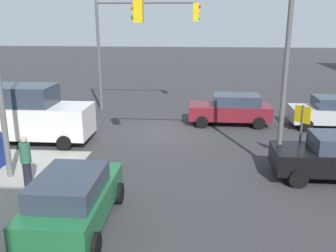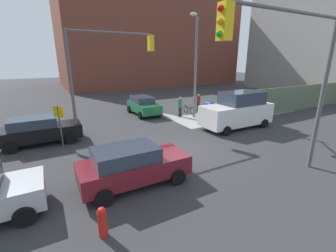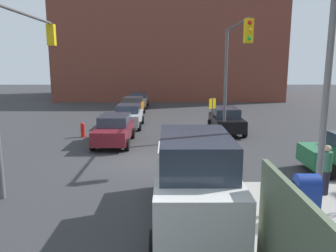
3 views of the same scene
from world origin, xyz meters
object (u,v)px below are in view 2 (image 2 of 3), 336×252
at_px(fire_hydrant, 102,221).
at_px(bicycle_leaning_on_fence, 189,110).
at_px(street_lamp_corner, 195,61).
at_px(hatchback_black, 39,130).
at_px(van_white_delivery, 238,110).
at_px(sedan_maroon, 132,165).
at_px(traffic_signal_se_corner, 293,64).
at_px(pedestrian_waiting, 180,106).
at_px(mailbox_blue, 209,109).
at_px(hatchback_green, 143,105).
at_px(smokestack, 220,38).
at_px(pedestrian_crossing, 198,103).
at_px(traffic_signal_nw_corner, 106,63).

relative_size(fire_hydrant, bicycle_leaning_on_fence, 0.54).
relative_size(street_lamp_corner, hatchback_black, 1.82).
distance_m(van_white_delivery, bicycle_leaning_on_fence, 5.51).
xyz_separation_m(hatchback_black, bicycle_leaning_on_fence, (12.10, 2.23, -0.50)).
xyz_separation_m(sedan_maroon, bicycle_leaning_on_fence, (8.87, 9.15, -0.50)).
distance_m(traffic_signal_se_corner, pedestrian_waiting, 11.80).
distance_m(mailbox_blue, hatchback_green, 5.92).
bearing_deg(pedestrian_waiting, smokestack, 178.55).
height_order(hatchback_green, van_white_delivery, van_white_delivery).
xyz_separation_m(street_lamp_corner, pedestrian_crossing, (1.85, 1.88, -3.82)).
height_order(sedan_maroon, van_white_delivery, van_white_delivery).
bearing_deg(pedestrian_crossing, traffic_signal_se_corner, 44.21).
xyz_separation_m(fire_hydrant, pedestrian_crossing, (11.80, 11.60, 0.39)).
xyz_separation_m(smokestack, van_white_delivery, (-22.42, -28.20, -7.96)).
height_order(hatchback_black, van_white_delivery, van_white_delivery).
xyz_separation_m(fire_hydrant, van_white_delivery, (11.18, 6.00, 0.79)).
distance_m(traffic_signal_se_corner, street_lamp_corner, 10.41).
bearing_deg(hatchback_green, traffic_signal_se_corner, -88.40).
distance_m(sedan_maroon, bicycle_leaning_on_fence, 12.75).
height_order(van_white_delivery, pedestrian_waiting, van_white_delivery).
bearing_deg(traffic_signal_nw_corner, pedestrian_crossing, 17.47).
xyz_separation_m(street_lamp_corner, pedestrian_waiting, (-0.75, 0.98, -3.78)).
bearing_deg(pedestrian_crossing, traffic_signal_nw_corner, -6.94).
xyz_separation_m(hatchback_black, pedestrian_crossing, (13.30, 2.43, 0.04)).
distance_m(fire_hydrant, bicycle_leaning_on_fence, 15.56).
distance_m(fire_hydrant, pedestrian_crossing, 16.55).
height_order(smokestack, pedestrian_crossing, smokestack).
relative_size(street_lamp_corner, fire_hydrant, 8.51).
xyz_separation_m(sedan_maroon, pedestrian_crossing, (10.07, 9.36, 0.04)).
relative_size(mailbox_blue, sedan_maroon, 0.33).
height_order(fire_hydrant, hatchback_green, hatchback_green).
distance_m(smokestack, hatchback_green, 35.15).
height_order(fire_hydrant, sedan_maroon, sedan_maroon).
bearing_deg(sedan_maroon, hatchback_green, 65.16).
bearing_deg(pedestrian_waiting, van_white_delivery, 67.50).
height_order(mailbox_blue, sedan_maroon, sedan_maroon).
xyz_separation_m(sedan_maroon, hatchback_green, (5.03, 10.87, -0.00)).
bearing_deg(pedestrian_crossing, hatchback_green, -41.20).
bearing_deg(mailbox_blue, bicycle_leaning_on_fence, 105.28).
relative_size(sedan_maroon, bicycle_leaning_on_fence, 2.46).
bearing_deg(traffic_signal_se_corner, fire_hydrant, 177.59).
relative_size(hatchback_green, pedestrian_crossing, 2.42).
bearing_deg(pedestrian_waiting, fire_hydrant, 3.94).
bearing_deg(mailbox_blue, street_lamp_corner, 157.17).
distance_m(pedestrian_crossing, pedestrian_waiting, 2.75).
relative_size(traffic_signal_nw_corner, mailbox_blue, 4.55).
bearing_deg(traffic_signal_se_corner, pedestrian_crossing, 68.62).
bearing_deg(bicycle_leaning_on_fence, traffic_signal_se_corner, -106.47).
xyz_separation_m(street_lamp_corner, van_white_delivery, (1.23, -3.72, -3.42)).
height_order(pedestrian_crossing, pedestrian_waiting, pedestrian_waiting).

